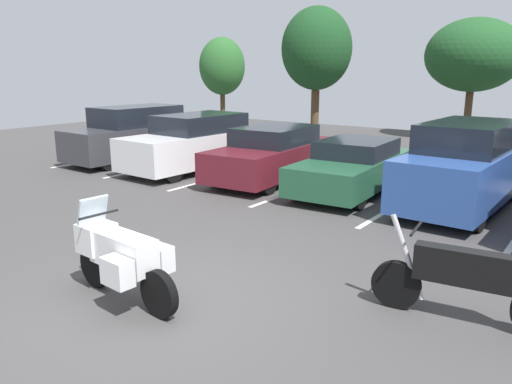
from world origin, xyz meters
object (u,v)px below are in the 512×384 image
(car_charcoal, at_px, (133,134))
(car_green, at_px, (354,167))
(motorcycle_touring, at_px, (120,256))
(car_maroon, at_px, (273,154))
(car_far_grey, at_px, (476,143))
(motorcycle_second, at_px, (464,280))
(car_white, at_px, (194,143))
(car_blue, at_px, (465,166))

(car_charcoal, distance_m, car_green, 8.27)
(motorcycle_touring, relative_size, car_charcoal, 0.44)
(car_maroon, relative_size, car_green, 1.07)
(motorcycle_touring, bearing_deg, car_green, 91.19)
(car_charcoal, xyz_separation_m, car_far_grey, (9.96, 6.21, -0.19))
(motorcycle_second, height_order, car_white, car_white)
(motorcycle_second, relative_size, car_maroon, 0.47)
(motorcycle_touring, bearing_deg, car_maroon, 109.22)
(motorcycle_touring, distance_m, car_charcoal, 11.22)
(car_white, height_order, car_far_grey, car_white)
(car_white, xyz_separation_m, car_maroon, (2.83, 0.35, -0.12))
(motorcycle_touring, xyz_separation_m, car_blue, (2.58, 7.79, 0.34))
(car_blue, relative_size, car_far_grey, 1.03)
(motorcycle_touring, bearing_deg, car_blue, 71.65)
(car_maroon, bearing_deg, motorcycle_second, -40.13)
(car_far_grey, bearing_deg, car_blue, -79.86)
(car_charcoal, distance_m, car_far_grey, 11.74)
(car_green, bearing_deg, car_far_grey, 73.83)
(car_white, xyz_separation_m, car_green, (5.38, 0.34, -0.21))
(motorcycle_second, bearing_deg, motorcycle_touring, -152.24)
(car_white, relative_size, car_blue, 1.00)
(car_white, distance_m, car_far_grey, 9.42)
(motorcycle_second, distance_m, car_blue, 5.87)
(car_charcoal, distance_m, car_white, 2.88)
(motorcycle_touring, relative_size, motorcycle_second, 0.90)
(car_charcoal, bearing_deg, motorcycle_touring, -41.37)
(car_white, bearing_deg, car_green, 3.58)
(car_white, height_order, car_green, car_white)
(motorcycle_touring, distance_m, car_white, 9.26)
(motorcycle_touring, bearing_deg, motorcycle_second, 27.76)
(car_charcoal, height_order, car_blue, car_blue)
(motorcycle_second, relative_size, car_charcoal, 0.49)
(car_charcoal, bearing_deg, car_blue, 1.96)
(car_blue, bearing_deg, car_white, -177.34)
(car_charcoal, distance_m, car_blue, 11.01)
(motorcycle_touring, xyz_separation_m, car_far_grey, (1.54, 13.62, 0.10))
(motorcycle_touring, distance_m, car_green, 7.75)
(car_blue, bearing_deg, motorcycle_second, -75.96)
(car_green, bearing_deg, motorcycle_touring, -88.81)
(car_maroon, distance_m, car_blue, 5.30)
(motorcycle_touring, height_order, car_green, motorcycle_touring)
(car_maroon, distance_m, car_far_grey, 7.23)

